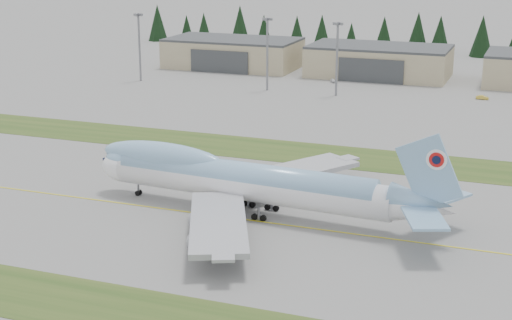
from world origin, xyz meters
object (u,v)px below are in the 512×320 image
at_px(hangar_center, 379,61).
at_px(service_vehicle_b, 482,99).
at_px(hangar_left, 233,53).
at_px(boeing_747_freighter, 245,180).
at_px(service_vehicle_a, 333,82).

relative_size(hangar_center, service_vehicle_b, 12.73).
relative_size(hangar_left, hangar_center, 1.00).
distance_m(boeing_747_freighter, hangar_left, 158.89).
xyz_separation_m(hangar_left, hangar_center, (55.00, 0.00, 0.00)).
relative_size(hangar_left, service_vehicle_a, 13.55).
relative_size(service_vehicle_a, service_vehicle_b, 0.94).
relative_size(boeing_747_freighter, service_vehicle_a, 19.50).
height_order(hangar_left, service_vehicle_a, hangar_left).
xyz_separation_m(boeing_747_freighter, service_vehicle_b, (30.85, 117.83, -6.00)).
bearing_deg(hangar_center, service_vehicle_b, -37.07).
bearing_deg(hangar_center, service_vehicle_a, -125.15).
xyz_separation_m(service_vehicle_a, service_vehicle_b, (49.62, -11.63, 0.00)).
bearing_deg(hangar_left, service_vehicle_a, -21.38).
xyz_separation_m(hangar_left, service_vehicle_a, (43.11, -16.88, -5.39)).
distance_m(hangar_left, hangar_center, 55.00).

